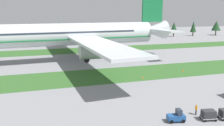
% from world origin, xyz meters
% --- Properties ---
extents(grass_strip_near, '(320.00, 14.96, 0.01)m').
position_xyz_m(grass_strip_near, '(0.00, 37.62, 0.00)').
color(grass_strip_near, '#336028').
rests_on(grass_strip_near, ground).
extents(grass_strip_far, '(320.00, 14.96, 0.01)m').
position_xyz_m(grass_strip_far, '(0.00, 79.53, 0.00)').
color(grass_strip_far, '#336028').
rests_on(grass_strip_far, ground).
extents(airliner, '(67.87, 83.60, 24.68)m').
position_xyz_m(airliner, '(-9.47, 58.70, 8.85)').
color(airliner, silver).
rests_on(airliner, ground).
extents(baggage_tug, '(2.79, 1.76, 1.97)m').
position_xyz_m(baggage_tug, '(-2.08, 9.18, 0.81)').
color(baggage_tug, '#1E4C8E').
rests_on(baggage_tug, ground).
extents(cargo_dolly_lead, '(2.44, 1.88, 1.55)m').
position_xyz_m(cargo_dolly_lead, '(2.86, 8.25, 0.92)').
color(cargo_dolly_lead, '#A3A3A8').
rests_on(cargo_dolly_lead, ground).
extents(ground_crew_marshaller, '(0.37, 0.47, 1.74)m').
position_xyz_m(ground_crew_marshaller, '(2.27, 10.42, 0.95)').
color(ground_crew_marshaller, black).
rests_on(ground_crew_marshaller, ground).
extents(taxiway_marker_0, '(0.44, 0.44, 0.46)m').
position_xyz_m(taxiway_marker_0, '(2.87, 32.39, 0.23)').
color(taxiway_marker_0, orange).
rests_on(taxiway_marker_0, ground).
extents(taxiway_marker_1, '(0.44, 0.44, 0.65)m').
position_xyz_m(taxiway_marker_1, '(16.23, 35.20, 0.32)').
color(taxiway_marker_1, orange).
rests_on(taxiway_marker_1, ground).
extents(distant_tree_line, '(198.61, 10.97, 11.77)m').
position_xyz_m(distant_tree_line, '(-7.13, 117.16, 6.80)').
color(distant_tree_line, '#4C3823').
rests_on(distant_tree_line, ground).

